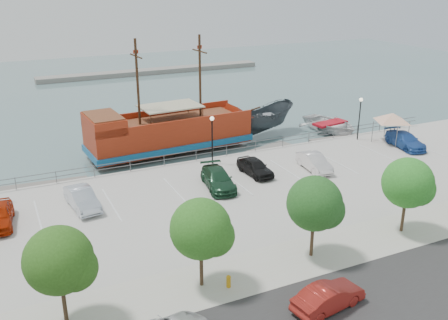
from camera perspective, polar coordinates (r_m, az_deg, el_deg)
name	(u,v)px	position (r m, az deg, el deg)	size (l,w,h in m)	color
ground	(247,202)	(38.83, 2.61, -4.86)	(160.00, 160.00, 0.00)	slate
street	(397,309)	(27.22, 19.17, -15.74)	(100.00, 8.00, 0.04)	#2C2A2A
sidewalk	(325,252)	(30.92, 11.44, -10.23)	(100.00, 4.00, 0.05)	#B7B09B
seawall_railing	(206,153)	(44.76, -2.02, 0.76)	(50.00, 0.06, 1.00)	slate
far_shore	(153,71)	(91.42, -8.13, 10.01)	(40.00, 3.00, 0.80)	gray
pirate_ship	(182,131)	(49.91, -4.83, 3.32)	(18.79, 6.28, 11.75)	#9D2811
patrol_boat	(266,121)	(55.00, 4.85, 4.47)	(2.98, 7.93, 3.07)	#3B4349
speedboat	(330,126)	(56.92, 12.02, 3.80)	(5.06, 7.08, 1.47)	silver
dock_west	(42,188)	(43.43, -20.03, -3.03)	(7.23, 2.07, 0.41)	slate
dock_mid	(264,152)	(49.28, 4.64, 0.93)	(6.87, 1.96, 0.39)	slate
dock_east	(339,140)	(54.16, 12.96, 2.25)	(6.25, 1.79, 0.36)	gray
canopy_tent	(393,113)	(51.34, 18.74, 5.10)	(5.23, 5.23, 3.41)	slate
street_sedan	(328,297)	(25.99, 11.84, -15.09)	(1.39, 3.97, 1.31)	maroon
fire_hydrant	(229,281)	(27.05, 0.53, -13.65)	(0.26, 0.26, 0.75)	#C48910
lamp_post_mid	(212,132)	(42.87, -1.37, 3.27)	(0.36, 0.36, 4.28)	black
lamp_post_right	(360,111)	(51.23, 15.28, 5.41)	(0.36, 0.36, 4.28)	black
tree_b	(62,262)	(24.28, -17.98, -11.04)	(3.30, 3.20, 5.00)	#473321
tree_c	(204,230)	(25.75, -2.31, -8.05)	(3.30, 3.20, 5.00)	#473321
tree_d	(317,205)	(28.88, 10.61, -5.09)	(3.30, 3.20, 5.00)	#473321
tree_e	(410,184)	(33.22, 20.50, -2.62)	(3.30, 3.20, 5.00)	#473321
parked_car_b	(82,199)	(36.72, -15.91, -4.27)	(1.53, 4.37, 1.44)	silver
parked_car_d	(218,179)	(38.67, -0.69, -2.18)	(1.99, 4.90, 1.42)	#1B422A
parked_car_e	(255,167)	(41.25, 3.58, -0.77)	(1.63, 4.04, 1.38)	black
parked_car_f	(314,162)	(42.86, 10.28, -0.24)	(1.47, 4.21, 1.39)	silver
parked_car_h	(405,140)	(50.80, 20.02, 2.13)	(1.98, 4.86, 1.41)	#2652A4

